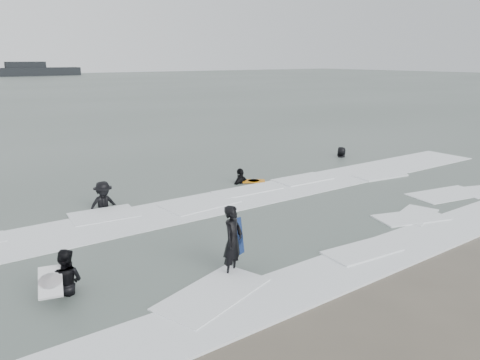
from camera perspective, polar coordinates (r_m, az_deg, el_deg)
ground at (r=13.43m, az=12.56°, el=-9.01°), size 320.00×320.00×0.00m
surfer_centre at (r=12.10m, az=-0.86°, el=-11.38°), size 0.80×0.71×1.84m
surfer_wading at (r=11.88m, az=-20.29°, el=-12.88°), size 1.02×1.00×1.66m
surfer_breaker at (r=17.69m, az=-16.23°, el=-3.39°), size 1.23×0.73×1.88m
surfer_right_near at (r=20.29m, az=0.08°, el=-0.49°), size 1.17×0.74×1.85m
surfer_right_far at (r=26.17m, az=12.23°, el=2.65°), size 1.01×0.87×1.76m
surf_foam at (r=15.93m, az=2.71°, el=-4.66°), size 30.03×9.06×0.09m
bodyboards at (r=14.33m, az=-4.97°, el=-5.01°), size 10.72×7.14×1.25m
vessel_horizon at (r=153.11m, az=-24.62°, el=12.00°), size 30.06×5.37×4.08m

